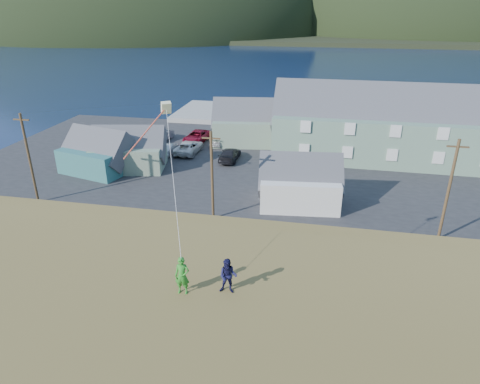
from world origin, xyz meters
name	(u,v)px	position (x,y,z in m)	size (l,w,h in m)	color
ground	(243,230)	(0.00, 0.00, 0.00)	(900.00, 900.00, 0.00)	#0A1638
grass_strip	(239,241)	(0.00, -2.00, 0.05)	(110.00, 8.00, 0.10)	#4C3D19
waterfront_lot	(269,163)	(0.00, 17.00, 0.06)	(72.00, 36.00, 0.12)	#28282B
wharf	(253,114)	(-6.00, 40.00, 0.45)	(26.00, 14.00, 0.90)	gray
far_shore	(323,27)	(0.00, 330.00, 1.00)	(900.00, 320.00, 2.00)	black
far_hills	(376,30)	(35.59, 279.38, 2.00)	(760.00, 265.00, 143.00)	black
lodge	(407,126)	(16.10, 21.55, 4.39)	(32.48, 9.45, 11.39)	slate
shed_teal	(97,153)	(-19.13, 10.56, 2.32)	(8.99, 7.23, 6.20)	#2E676D
shed_palegreen_near	(129,150)	(-15.96, 12.11, 2.34)	(9.36, 6.78, 6.17)	slate
shed_white	(300,182)	(4.35, 6.02, 2.41)	(8.32, 5.96, 6.24)	silver
shed_palegreen_far	(253,123)	(-3.36, 24.96, 2.88)	(11.92, 7.73, 7.56)	slate
utility_poles	(216,175)	(-2.74, 1.50, 4.38)	(37.26, 0.24, 8.84)	#47331E
parked_cars	(202,143)	(-9.60, 20.94, 0.86)	(25.73, 12.73, 1.58)	silver
kite_flyer_green	(182,276)	(0.98, -18.37, 8.02)	(0.60, 0.39, 1.65)	#278022
kite_flyer_navy	(228,276)	(2.78, -17.97, 7.97)	(0.75, 0.58, 1.54)	#16153B
kite_rig	(163,113)	(-1.39, -13.13, 13.30)	(1.79, 3.06, 7.57)	beige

